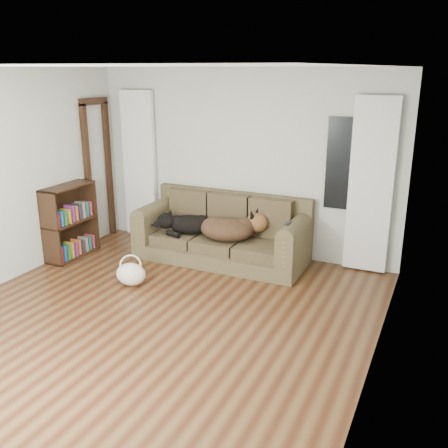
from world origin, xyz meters
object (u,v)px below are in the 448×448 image
at_px(sofa, 221,229).
at_px(dog_black_lab, 188,224).
at_px(dog_shepherd, 231,230).
at_px(bookshelf, 70,223).
at_px(tote_bag, 131,273).

xyz_separation_m(sofa, dog_black_lab, (-0.49, -0.07, 0.03)).
bearing_deg(dog_shepherd, dog_black_lab, -11.82).
relative_size(dog_shepherd, bookshelf, 0.73).
height_order(dog_black_lab, bookshelf, bookshelf).
height_order(dog_shepherd, tote_bag, dog_shepherd).
height_order(sofa, dog_shepherd, sofa).
bearing_deg(sofa, bookshelf, -159.13).
bearing_deg(dog_shepherd, sofa, -33.16).
relative_size(dog_black_lab, bookshelf, 0.59).
relative_size(sofa, dog_black_lab, 3.83).
height_order(sofa, dog_black_lab, sofa).
distance_m(sofa, bookshelf, 2.13).
xyz_separation_m(sofa, tote_bag, (-0.65, -1.24, -0.29)).
distance_m(dog_black_lab, tote_bag, 1.23).
distance_m(sofa, dog_shepherd, 0.20).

